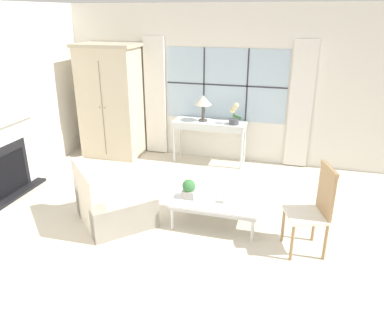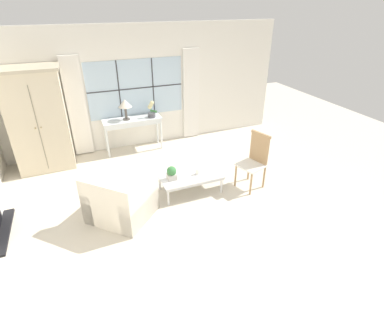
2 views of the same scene
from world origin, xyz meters
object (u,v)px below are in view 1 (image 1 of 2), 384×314
armchair_upholstered (113,202)px  potted_plant_small (189,189)px  console_table (210,126)px  coffee_table (216,203)px  fireplace (2,152)px  pillar_candle (225,199)px  table_lamp (203,101)px  potted_orchid (234,115)px  armoire (111,101)px  side_chair_wooden (316,205)px

armchair_upholstered → potted_plant_small: bearing=14.8°
console_table → coffee_table: size_ratio=1.17×
fireplace → potted_plant_small: 2.93m
pillar_candle → console_table: bearing=108.3°
table_lamp → pillar_candle: 2.46m
fireplace → pillar_candle: 3.43m
potted_orchid → potted_plant_small: potted_orchid is taller
console_table → table_lamp: 0.47m
potted_orchid → potted_plant_small: bearing=-96.0°
pillar_candle → armoire: bearing=141.7°
console_table → potted_orchid: bearing=-7.4°
potted_plant_small → console_table: bearing=96.0°
coffee_table → armoire: bearing=140.8°
potted_orchid → coffee_table: bearing=-86.1°
table_lamp → side_chair_wooden: 3.13m
fireplace → armoire: (0.80, 2.02, 0.37)m
armoire → potted_orchid: 2.36m
armoire → potted_orchid: armoire is taller
armchair_upholstered → side_chair_wooden: bearing=0.6°
console_table → side_chair_wooden: 3.01m
armchair_upholstered → coffee_table: size_ratio=1.10×
side_chair_wooden → coffee_table: (-1.21, 0.25, -0.28)m
armoire → potted_plant_small: size_ratio=8.38×
side_chair_wooden → potted_plant_small: 1.60m
fireplace → coffee_table: (3.29, -0.01, -0.37)m
console_table → potted_plant_small: size_ratio=5.28×
armoire → coffee_table: 3.30m
fireplace → potted_plant_small: (2.93, -0.03, -0.21)m
potted_orchid → armchair_upholstered: potted_orchid is taller
table_lamp → side_chair_wooden: table_lamp is taller
table_lamp → potted_orchid: 0.61m
armoire → potted_plant_small: 3.02m
coffee_table → fireplace: bearing=179.8°
armchair_upholstered → coffee_table: (1.34, 0.28, 0.05)m
potted_plant_small → potted_orchid: bearing=84.0°
side_chair_wooden → coffee_table: bearing=168.1°
potted_plant_small → pillar_candle: potted_plant_small is taller
armoire → potted_plant_small: bearing=-44.0°
console_table → pillar_candle: bearing=-71.7°
side_chair_wooden → table_lamp: bearing=128.8°
armoire → pillar_candle: (2.62, -2.07, -0.66)m
console_table → table_lamp: (-0.13, -0.00, 0.45)m
armoire → potted_plant_small: (2.13, -2.05, -0.58)m
table_lamp → potted_orchid: table_lamp is taller
armchair_upholstered → coffee_table: 1.37m
side_chair_wooden → potted_plant_small: (-1.58, 0.23, -0.11)m
side_chair_wooden → pillar_candle: 1.12m
table_lamp → coffee_table: size_ratio=0.41×
table_lamp → coffee_table: (0.72, -2.15, -0.83)m
potted_orchid → table_lamp: bearing=174.4°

